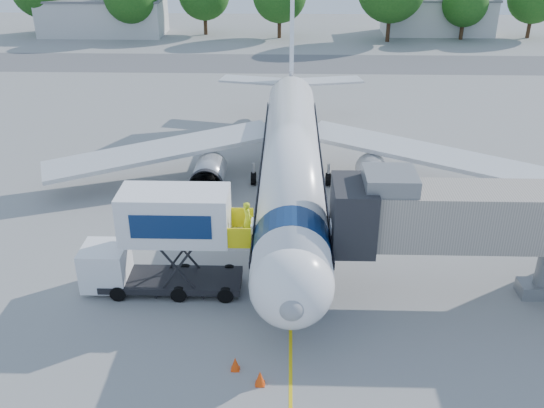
{
  "coord_description": "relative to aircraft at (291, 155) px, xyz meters",
  "views": [
    {
      "loc": [
        -0.23,
        -32.57,
        17.58
      ],
      "look_at": [
        -1.04,
        -3.55,
        3.2
      ],
      "focal_mm": 40.0,
      "sensor_mm": 36.0,
      "label": 1
    }
  ],
  "objects": [
    {
      "name": "outbuilding_right",
      "position": [
        22.0,
        57.88,
        -0.29
      ],
      "size": [
        16.4,
        7.4,
        5.3
      ],
      "color": "beige",
      "rests_on": "ground"
    },
    {
      "name": "safety_cone_a",
      "position": [
        -1.25,
        -17.83,
        -2.62
      ],
      "size": [
        0.43,
        0.43,
        0.68
      ],
      "color": "#EE440C",
      "rests_on": "ground"
    },
    {
      "name": "ground",
      "position": [
        0.0,
        -4.12,
        -2.95
      ],
      "size": [
        160.0,
        160.0,
        0.0
      ],
      "primitive_type": "plane",
      "color": "gray",
      "rests_on": "ground"
    },
    {
      "name": "guidance_line",
      "position": [
        0.0,
        -4.12,
        -2.94
      ],
      "size": [
        0.15,
        70.0,
        0.01
      ],
      "primitive_type": "cube",
      "color": "yellow",
      "rests_on": "ground"
    },
    {
      "name": "tree_f",
      "position": [
        24.69,
        53.51,
        1.99
      ],
      "size": [
        6.39,
        6.39,
        8.15
      ],
      "color": "#382314",
      "rests_on": "ground"
    },
    {
      "name": "taxiway_strip",
      "position": [
        0.0,
        37.88,
        -2.94
      ],
      "size": [
        120.0,
        10.0,
        0.01
      ],
      "primitive_type": "cube",
      "color": "#59595B",
      "rests_on": "ground"
    },
    {
      "name": "aircraft",
      "position": [
        0.0,
        0.0,
        0.0
      ],
      "size": [
        34.17,
        37.73,
        11.35
      ],
      "color": "white",
      "rests_on": "ground"
    },
    {
      "name": "outbuilding_left",
      "position": [
        -28.0,
        55.88,
        -0.29
      ],
      "size": [
        18.4,
        8.4,
        5.3
      ],
      "color": "beige",
      "rests_on": "ground"
    },
    {
      "name": "jet_bridge",
      "position": [
        7.99,
        -11.12,
        1.39
      ],
      "size": [
        13.9,
        3.2,
        6.6
      ],
      "color": "#AA9F91",
      "rests_on": "ground"
    },
    {
      "name": "catering_hiloader",
      "position": [
        -6.26,
        -11.12,
        -0.19
      ],
      "size": [
        8.62,
        2.44,
        5.5
      ],
      "color": "black",
      "rests_on": "ground"
    },
    {
      "name": "safety_cone_b",
      "position": [
        -2.33,
        -16.98,
        -2.64
      ],
      "size": [
        0.4,
        0.4,
        0.63
      ],
      "color": "#EE440C",
      "rests_on": "ground"
    }
  ]
}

